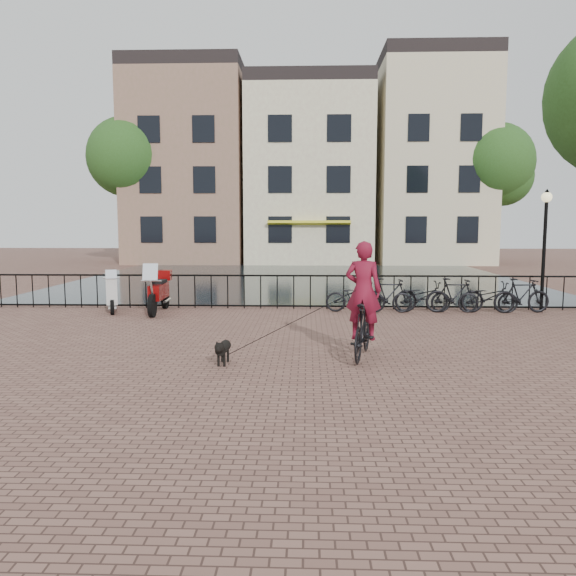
{
  "coord_description": "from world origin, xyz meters",
  "views": [
    {
      "loc": [
        0.41,
        -8.75,
        2.55
      ],
      "look_at": [
        0.0,
        3.0,
        1.2
      ],
      "focal_mm": 35.0,
      "sensor_mm": 36.0,
      "label": 1
    }
  ],
  "objects_px": {
    "cyclist": "(363,307)",
    "motorcycle": "(159,287)",
    "dog": "(223,351)",
    "scooter": "(112,290)",
    "lamp_post": "(545,230)"
  },
  "relations": [
    {
      "from": "dog",
      "to": "motorcycle",
      "type": "relative_size",
      "value": 0.34
    },
    {
      "from": "cyclist",
      "to": "motorcycle",
      "type": "height_order",
      "value": "cyclist"
    },
    {
      "from": "dog",
      "to": "scooter",
      "type": "relative_size",
      "value": 0.5
    },
    {
      "from": "dog",
      "to": "motorcycle",
      "type": "distance_m",
      "value": 6.5
    },
    {
      "from": "cyclist",
      "to": "dog",
      "type": "bearing_deg",
      "value": 26.39
    },
    {
      "from": "lamp_post",
      "to": "cyclist",
      "type": "xyz_separation_m",
      "value": [
        -5.74,
        -5.81,
        -1.39
      ]
    },
    {
      "from": "cyclist",
      "to": "scooter",
      "type": "height_order",
      "value": "cyclist"
    },
    {
      "from": "lamp_post",
      "to": "motorcycle",
      "type": "xyz_separation_m",
      "value": [
        -11.06,
        -0.51,
        -1.62
      ]
    },
    {
      "from": "lamp_post",
      "to": "motorcycle",
      "type": "relative_size",
      "value": 1.62
    },
    {
      "from": "dog",
      "to": "cyclist",
      "type": "bearing_deg",
      "value": 16.06
    },
    {
      "from": "lamp_post",
      "to": "dog",
      "type": "distance_m",
      "value": 10.7
    },
    {
      "from": "lamp_post",
      "to": "motorcycle",
      "type": "bearing_deg",
      "value": -177.34
    },
    {
      "from": "lamp_post",
      "to": "dog",
      "type": "relative_size",
      "value": 4.74
    },
    {
      "from": "lamp_post",
      "to": "motorcycle",
      "type": "distance_m",
      "value": 11.19
    },
    {
      "from": "lamp_post",
      "to": "cyclist",
      "type": "bearing_deg",
      "value": -134.65
    }
  ]
}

